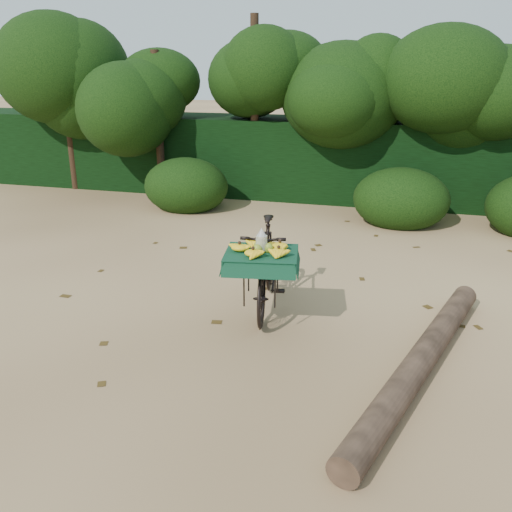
# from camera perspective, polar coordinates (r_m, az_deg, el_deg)

# --- Properties ---
(ground) EXTENTS (80.00, 80.00, 0.00)m
(ground) POSITION_cam_1_polar(r_m,az_deg,el_deg) (7.21, 1.83, -4.94)
(ground) COLOR tan
(ground) RESTS_ON ground
(vendor_bicycle) EXTENTS (0.98, 1.98, 1.16)m
(vendor_bicycle) POSITION_cam_1_polar(r_m,az_deg,el_deg) (6.85, 1.02, -0.96)
(vendor_bicycle) COLOR black
(vendor_bicycle) RESTS_ON ground
(fallen_log) EXTENTS (1.41, 3.77, 0.28)m
(fallen_log) POSITION_cam_1_polar(r_m,az_deg,el_deg) (5.86, 16.96, -10.45)
(fallen_log) COLOR brown
(fallen_log) RESTS_ON ground
(hedge_backdrop) EXTENTS (26.00, 1.80, 1.80)m
(hedge_backdrop) POSITION_cam_1_polar(r_m,az_deg,el_deg) (12.94, 8.64, 10.06)
(hedge_backdrop) COLOR black
(hedge_backdrop) RESTS_ON ground
(tree_row) EXTENTS (14.50, 2.00, 4.00)m
(tree_row) POSITION_cam_1_polar(r_m,az_deg,el_deg) (12.12, 5.26, 14.81)
(tree_row) COLOR black
(tree_row) RESTS_ON ground
(bush_clumps) EXTENTS (8.80, 1.70, 0.90)m
(bush_clumps) POSITION_cam_1_polar(r_m,az_deg,el_deg) (11.02, 9.77, 5.97)
(bush_clumps) COLOR black
(bush_clumps) RESTS_ON ground
(leaf_litter) EXTENTS (7.00, 7.30, 0.01)m
(leaf_litter) POSITION_cam_1_polar(r_m,az_deg,el_deg) (7.79, 2.97, -2.99)
(leaf_litter) COLOR #463212
(leaf_litter) RESTS_ON ground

